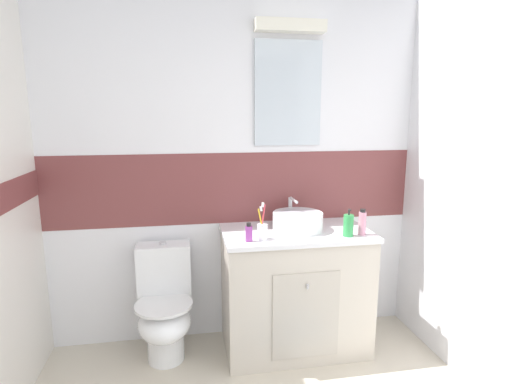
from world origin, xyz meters
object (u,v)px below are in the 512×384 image
(sink_basin, at_px, (298,220))
(soap_dispenser, at_px, (348,225))
(toilet, at_px, (165,307))
(deodorant_spray_can, at_px, (362,223))
(perfume_flask_small, at_px, (249,233))
(toothbrush_cup, at_px, (262,230))

(sink_basin, relative_size, soap_dispenser, 2.11)
(toilet, bearing_deg, soap_dispenser, -10.30)
(toilet, height_order, deodorant_spray_can, deodorant_spray_can)
(soap_dispenser, distance_m, perfume_flask_small, 0.64)
(toilet, relative_size, deodorant_spray_can, 4.51)
(toothbrush_cup, distance_m, soap_dispenser, 0.55)
(toothbrush_cup, relative_size, deodorant_spray_can, 1.38)
(perfume_flask_small, bearing_deg, deodorant_spray_can, 0.67)
(toothbrush_cup, xyz_separation_m, soap_dispenser, (0.55, -0.03, 0.01))
(toilet, height_order, perfume_flask_small, perfume_flask_small)
(toothbrush_cup, bearing_deg, soap_dispenser, -3.16)
(sink_basin, xyz_separation_m, soap_dispenser, (0.28, -0.20, 0.01))
(toilet, distance_m, perfume_flask_small, 0.79)
(toilet, xyz_separation_m, toothbrush_cup, (0.62, -0.18, 0.55))
(perfume_flask_small, distance_m, deodorant_spray_can, 0.74)
(sink_basin, distance_m, toilet, 1.06)
(toothbrush_cup, height_order, perfume_flask_small, toothbrush_cup)
(toothbrush_cup, relative_size, perfume_flask_small, 2.02)
(soap_dispenser, relative_size, perfume_flask_small, 1.56)
(toilet, relative_size, toothbrush_cup, 3.28)
(perfume_flask_small, height_order, deodorant_spray_can, deodorant_spray_can)
(toilet, distance_m, toothbrush_cup, 0.85)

